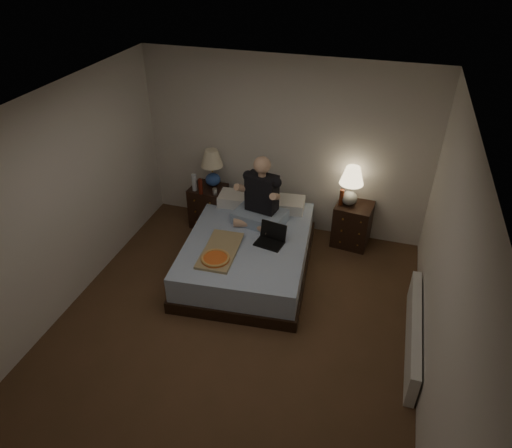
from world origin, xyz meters
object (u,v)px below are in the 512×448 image
(radiator, at_px, (413,332))
(nightstand_left, at_px, (209,206))
(beer_bottle_right, at_px, (341,197))
(laptop, at_px, (269,236))
(water_bottle, at_px, (194,182))
(lamp_right, at_px, (351,186))
(person, at_px, (260,192))
(nightstand_right, at_px, (352,224))
(pizza_box, at_px, (215,259))
(lamp_left, at_px, (212,168))
(bed, at_px, (248,253))
(soda_can, at_px, (215,192))
(beer_bottle_left, at_px, (200,186))

(radiator, bearing_deg, nightstand_left, 151.70)
(beer_bottle_right, relative_size, laptop, 0.68)
(water_bottle, xyz_separation_m, radiator, (3.12, -1.47, -0.56))
(laptop, bearing_deg, lamp_right, 60.91)
(lamp_right, bearing_deg, beer_bottle_right, -155.36)
(person, relative_size, radiator, 0.58)
(nightstand_right, xyz_separation_m, pizza_box, (-1.44, -1.55, 0.22))
(lamp_left, relative_size, pizza_box, 0.74)
(bed, distance_m, lamp_left, 1.41)
(radiator, bearing_deg, pizza_box, 175.70)
(bed, distance_m, nightstand_left, 1.22)
(pizza_box, bearing_deg, person, 72.29)
(nightstand_right, bearing_deg, soda_can, -164.67)
(lamp_right, distance_m, beer_bottle_left, 2.07)
(lamp_left, relative_size, laptop, 1.65)
(beer_bottle_left, bearing_deg, pizza_box, -60.84)
(lamp_left, distance_m, pizza_box, 1.67)
(beer_bottle_left, relative_size, radiator, 0.14)
(nightstand_left, distance_m, laptop, 1.52)
(bed, distance_m, person, 0.81)
(nightstand_right, relative_size, radiator, 0.39)
(lamp_right, height_order, beer_bottle_left, lamp_right)
(soda_can, relative_size, pizza_box, 0.13)
(beer_bottle_right, relative_size, radiator, 0.14)
(bed, bearing_deg, pizza_box, -115.56)
(soda_can, bearing_deg, pizza_box, -68.88)
(water_bottle, bearing_deg, soda_can, -6.90)
(beer_bottle_left, relative_size, beer_bottle_right, 1.00)
(lamp_left, relative_size, person, 0.60)
(nightstand_left, relative_size, lamp_left, 1.13)
(nightstand_left, bearing_deg, laptop, -33.45)
(bed, xyz_separation_m, soda_can, (-0.70, 0.68, 0.43))
(bed, relative_size, person, 2.15)
(water_bottle, relative_size, soda_can, 2.50)
(soda_can, relative_size, radiator, 0.06)
(beer_bottle_right, height_order, laptop, beer_bottle_right)
(nightstand_left, height_order, water_bottle, water_bottle)
(bed, bearing_deg, person, 77.77)
(person, xyz_separation_m, laptop, (0.25, -0.45, -0.35))
(laptop, relative_size, pizza_box, 0.45)
(lamp_left, relative_size, soda_can, 5.60)
(lamp_left, xyz_separation_m, water_bottle, (-0.20, -0.21, -0.16))
(bed, height_order, laptop, laptop)
(lamp_left, relative_size, beer_bottle_right, 2.43)
(water_bottle, height_order, radiator, water_bottle)
(bed, height_order, radiator, bed)
(nightstand_left, relative_size, radiator, 0.39)
(bed, bearing_deg, water_bottle, 139.69)
(nightstand_left, bearing_deg, pizza_box, -60.91)
(water_bottle, distance_m, pizza_box, 1.55)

